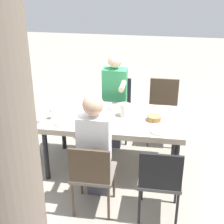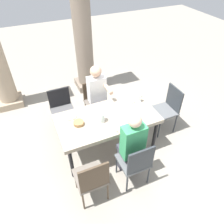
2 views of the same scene
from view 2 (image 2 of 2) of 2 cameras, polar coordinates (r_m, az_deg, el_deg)
ground_plane at (r=4.18m, az=-1.17°, el=-9.02°), size 16.00×16.00×0.00m
dining_table at (r=3.69m, az=-1.31°, el=-2.13°), size 1.72×0.90×0.74m
chair_west_north at (r=4.33m, az=-13.17°, el=1.17°), size 0.44×0.44×0.87m
chair_west_south at (r=3.14m, az=-5.32°, el=-17.09°), size 0.44×0.44×0.92m
chair_mid_north at (r=4.46m, az=-4.47°, el=3.41°), size 0.44×0.44×0.85m
chair_mid_south at (r=3.32m, az=6.39°, el=-13.02°), size 0.44×0.44×0.90m
chair_head_east at (r=4.31m, az=14.60°, el=1.32°), size 0.44×0.44×0.95m
diner_woman_green at (r=4.19m, az=-3.67°, el=4.33°), size 0.35×0.50×1.33m
diner_man_white at (r=3.28m, az=4.90°, el=-8.52°), size 0.34×0.49×1.33m
stone_column_centre at (r=5.20m, az=-7.77°, el=19.80°), size 0.54×0.54×2.82m
plate_0 at (r=3.74m, az=-11.24°, el=-0.96°), size 0.25×0.25×0.02m
fork_0 at (r=3.72m, az=-13.44°, el=-1.63°), size 0.03×0.17×0.01m
spoon_0 at (r=3.76m, az=-9.04°, el=-0.42°), size 0.03×0.17×0.01m
plate_1 at (r=3.46m, az=0.58°, el=-3.99°), size 0.23×0.23×0.02m
fork_1 at (r=3.42m, az=-1.72°, el=-4.76°), size 0.02×0.17×0.01m
spoon_1 at (r=3.51m, az=2.81°, el=-3.36°), size 0.03×0.17×0.01m
plate_2 at (r=4.02m, az=4.60°, el=3.17°), size 0.23×0.23×0.02m
wine_glass_2 at (r=3.96m, az=7.46°, el=4.14°), size 0.07×0.07×0.16m
fork_2 at (r=3.97m, az=2.67°, el=2.58°), size 0.03×0.17×0.01m
spoon_2 at (r=4.09m, az=6.46°, el=3.60°), size 0.03×0.17×0.01m
water_pitcher at (r=3.53m, az=-2.93°, el=-1.55°), size 0.12×0.12×0.16m
bread_basket at (r=3.54m, az=-8.83°, el=-2.94°), size 0.17×0.17×0.06m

